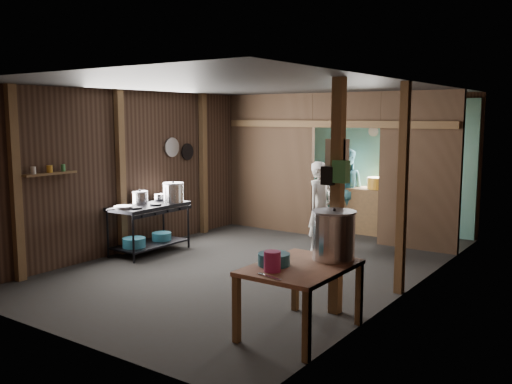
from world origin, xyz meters
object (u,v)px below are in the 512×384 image
Objects in this scene: prep_table at (300,299)px; yellow_tub at (378,183)px; stove_pot_large at (173,193)px; gas_range at (149,229)px; stock_pot at (334,236)px; pink_bucket at (272,261)px; cook at (321,207)px.

yellow_tub is at bearing 104.37° from prep_table.
prep_table is 4.07m from stove_pot_large.
yellow_tub is at bearing 54.87° from gas_range.
pink_bucket is at bearing -110.08° from stock_pot.
prep_table is 3.47× the size of stove_pot_large.
gas_range is 0.69m from stove_pot_large.
yellow_tub is 0.26× the size of cook.
pink_bucket is (3.42, -2.26, -0.14)m from stove_pot_large.
yellow_tub is at bearing 3.64° from cook.
yellow_tub reaches higher than prep_table.
stove_pot_large is 0.89× the size of yellow_tub.
stove_pot_large is at bearing -126.42° from yellow_tub.
pink_bucket is 5.46m from yellow_tub.
gas_range is 2.79m from cook.
cook is at bearing 36.78° from gas_range.
stove_pot_large is 1.74× the size of pink_bucket.
pink_bucket is at bearing -33.47° from stove_pot_large.
prep_table is 3.09× the size of yellow_tub.
stock_pot is 4.80m from yellow_tub.
stock_pot is at bearing -72.64° from yellow_tub.
stove_pot_large is at bearing 146.53° from pink_bucket.
stove_pot_large is 3.81m from yellow_tub.
prep_table is at bearing -75.63° from yellow_tub.
cook is at bearing 111.34° from pink_bucket.
stove_pot_large is 0.64× the size of stock_pot.
gas_range is at bearing -125.13° from yellow_tub.
stove_pot_large is 3.99m from stock_pot.
yellow_tub reaches higher than pink_bucket.
pink_bucket is 3.79m from cook.
stock_pot reaches higher than stove_pot_large.
gas_range is 6.76× the size of pink_bucket.
stove_pot_large is at bearing 66.51° from gas_range.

